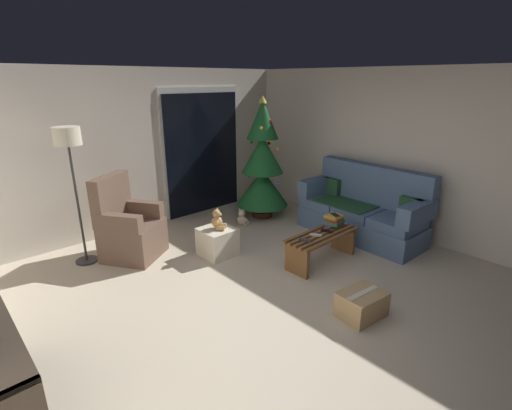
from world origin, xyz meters
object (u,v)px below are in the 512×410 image
couch (363,211)px  remote_black (327,231)px  cardboard_box_taped_mid_floor (362,304)px  armchair (129,229)px  coffee_table (322,243)px  remote_white (316,235)px  remote_graphite (305,240)px  ottoman (218,242)px  christmas_tree (262,166)px  cell_phone (335,215)px  floor_lamp (69,150)px  teddy_bear_honey (218,220)px  book_stack (334,221)px  teddy_bear_cream_by_tree (242,219)px

couch → remote_black: bearing=-172.8°
cardboard_box_taped_mid_floor → armchair: bearing=111.2°
couch → coffee_table: couch is taller
remote_black → remote_white: same height
remote_graphite → ottoman: size_ratio=0.35×
christmas_tree → couch: bearing=-71.9°
cell_phone → ottoman: bearing=162.9°
floor_lamp → ottoman: (1.42, -1.03, -1.31)m
coffee_table → christmas_tree: 2.03m
floor_lamp → cardboard_box_taped_mid_floor: 3.82m
armchair → teddy_bear_honey: bearing=-41.3°
remote_graphite → cardboard_box_taped_mid_floor: remote_graphite is taller
remote_black → cardboard_box_taped_mid_floor: remote_black is taller
cardboard_box_taped_mid_floor → christmas_tree: bearing=65.6°
remote_white → armchair: size_ratio=0.14×
remote_black → ottoman: remote_black is taller
coffee_table → cardboard_box_taped_mid_floor: 1.22m
book_stack → teddy_bear_honey: teddy_bear_honey is taller
couch → armchair: armchair is taller
armchair → cardboard_box_taped_mid_floor: 3.14m
teddy_bear_honey → armchair: bearing=138.7°
christmas_tree → armchair: (-2.42, 0.08, -0.51)m
remote_graphite → armchair: armchair is taller
couch → coffee_table: 1.20m
remote_black → remote_graphite: 0.44m
coffee_table → remote_white: remote_white is taller
teddy_bear_honey → christmas_tree: bearing=25.2°
floor_lamp → teddy_bear_cream_by_tree: floor_lamp is taller
christmas_tree → armchair: size_ratio=1.83×
teddy_bear_cream_by_tree → cardboard_box_taped_mid_floor: (-0.73, -2.73, 0.01)m
book_stack → teddy_bear_cream_by_tree: bearing=98.7°
cell_phone → christmas_tree: size_ratio=0.07×
book_stack → teddy_bear_honey: size_ratio=1.01×
couch → teddy_bear_cream_by_tree: couch is taller
book_stack → teddy_bear_honey: bearing=139.4°
coffee_table → floor_lamp: floor_lamp is taller
remote_white → teddy_bear_honey: 1.32m
book_stack → christmas_tree: bearing=80.0°
teddy_bear_honey → teddy_bear_cream_by_tree: teddy_bear_honey is taller
cell_phone → remote_white: bearing=-151.1°
armchair → teddy_bear_cream_by_tree: size_ratio=3.96×
remote_black → floor_lamp: 3.39m
cell_phone → ottoman: (-1.22, 1.05, -0.38)m
book_stack → ottoman: bearing=139.3°
couch → teddy_bear_cream_by_tree: (-1.10, 1.57, -0.28)m
cell_phone → floor_lamp: 3.49m
teddy_bear_honey → cardboard_box_taped_mid_floor: (0.23, -2.12, -0.38)m
cardboard_box_taped_mid_floor → remote_white: bearing=63.1°
remote_black → christmas_tree: size_ratio=0.08×
floor_lamp → ottoman: floor_lamp is taller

